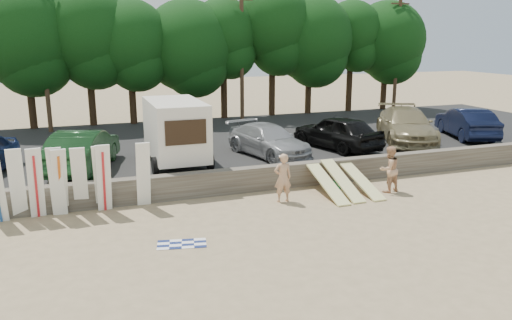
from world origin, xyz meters
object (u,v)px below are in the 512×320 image
Objects in this scene: box_trailer at (175,129)px; beachgoer_a at (283,178)px; car_4 at (406,125)px; car_5 at (466,123)px; car_2 at (268,140)px; car_1 at (83,150)px; beachgoer_b at (389,169)px; cooler at (335,185)px; car_3 at (337,132)px.

beachgoer_a is at bearing -54.41° from box_trailer.
car_5 is at bearing 20.43° from car_4.
car_5 is at bearing -13.14° from car_2.
car_1 is 12.77m from beachgoer_b.
cooler is at bearing 175.64° from car_1.
car_2 is 1.00× the size of car_3.
car_2 is (4.43, 0.13, -0.85)m from box_trailer.
car_1 is 20.29m from car_5.
car_3 is at bearing -105.50° from beachgoer_b.
car_3 is 13.20× the size of cooler.
car_1 reaches higher than car_3.
car_4 is at bearing 15.18° from car_5.
box_trailer is at bearing -166.81° from car_1.
beachgoer_b reaches higher than beachgoer_a.
cooler is at bearing -41.06° from beachgoer_b.
beachgoer_a is at bearing 177.62° from cooler.
box_trailer is at bearing 167.12° from car_2.
car_4 is 3.18× the size of beachgoer_b.
car_1 is at bearing 139.21° from cooler.
car_1 reaches higher than beachgoer_a.
car_4 reaches higher than beachgoer_b.
car_5 reaches higher than car_2.
car_2 is at bearing -66.46° from beachgoer_b.
car_3 is (3.80, 0.26, 0.13)m from car_2.
car_5 is at bearing 3.46° from cooler.
box_trailer reaches higher than cooler.
beachgoer_a is (-13.19, -4.95, -0.58)m from car_5.
car_2 is at bearing 20.68° from car_5.
car_1 is 1.05× the size of car_5.
cooler is (5.95, -3.73, -2.12)m from box_trailer.
beachgoer_a is at bearing -119.21° from car_2.
box_trailer is 7.33m from cooler.
car_3 is (12.11, 0.05, -0.01)m from car_1.
car_4 is at bearing -10.57° from car_2.
car_3 is 1.00× the size of car_5.
car_4 is 7.34m from beachgoer_b.
car_2 is at bearing -11.97° from car_3.
car_3 reaches higher than cooler.
car_2 is 6.00m from beachgoer_b.
car_1 is at bearing 19.51° from car_5.
car_2 is at bearing -101.29° from beachgoer_a.
car_2 is at bearing 1.87° from box_trailer.
car_3 is at bearing -151.34° from car_4.
car_4 is 3.19× the size of beachgoer_a.
car_3 is 2.62× the size of beachgoer_b.
car_5 is (3.82, -0.27, -0.05)m from car_4.
cooler is at bearing 45.24° from car_3.
box_trailer reaches higher than beachgoer_b.
car_1 is 1.05× the size of car_2.
beachgoer_b is at bearing 179.56° from beachgoer_a.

